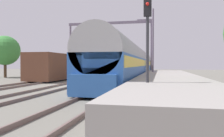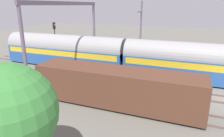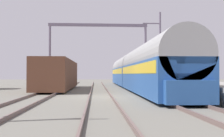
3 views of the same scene
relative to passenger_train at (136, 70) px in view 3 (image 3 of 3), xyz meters
The scene contains 11 objects.
ground 11.20m from the passenger_train, 111.16° to the right, with size 120.00×120.00×0.00m, color slate.
track_far_west 13.14m from the passenger_train, 127.74° to the right, with size 1.51×60.00×0.16m.
track_west 11.19m from the passenger_train, 111.16° to the right, with size 1.52×60.00×0.16m.
track_east 10.46m from the passenger_train, 90.00° to the right, with size 1.51×60.00×0.16m.
platform 9.25m from the passenger_train, 65.26° to the right, with size 4.40×28.00×0.90m.
passenger_train is the anchor object (origin of this frame).
freight_car 8.19m from the passenger_train, 166.84° to the right, with size 2.80×13.00×2.70m.
person_crossing 4.46m from the passenger_train, 70.87° to the left, with size 0.42×0.47×1.73m.
railway_signal_far 11.27m from the passenger_train, 80.12° to the left, with size 0.36×0.30×5.27m.
catenary_gantry 7.33m from the passenger_train, 128.75° to the left, with size 12.36×0.28×7.86m.
catenary_pole_east_mid 3.36m from the passenger_train, 23.33° to the right, with size 1.90×0.20×8.00m.
Camera 3 is at (-0.32, -17.81, 1.53)m, focal length 42.46 mm.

